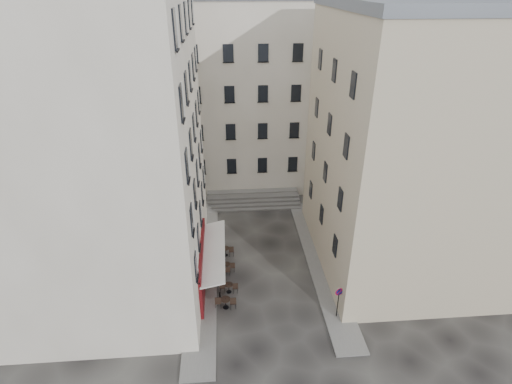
{
  "coord_description": "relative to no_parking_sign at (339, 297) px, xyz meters",
  "views": [
    {
      "loc": [
        -2.44,
        -21.59,
        19.43
      ],
      "look_at": [
        -0.41,
        4.0,
        5.84
      ],
      "focal_mm": 28.0,
      "sensor_mm": 36.0,
      "label": 1
    }
  ],
  "objects": [
    {
      "name": "sidewalk_right",
      "position": [
        0.2,
        5.87,
        -1.67
      ],
      "size": [
        2.0,
        18.0,
        0.12
      ],
      "primitive_type": "cube",
      "color": "slate",
      "rests_on": "ground"
    },
    {
      "name": "building_back",
      "position": [
        -5.3,
        21.87,
        7.58
      ],
      "size": [
        18.2,
        10.2,
        18.6
      ],
      "color": "beige",
      "rests_on": "ground"
    },
    {
      "name": "bistro_table_b",
      "position": [
        -6.94,
        2.93,
        -1.27
      ],
      "size": [
        1.28,
        0.6,
        0.9
      ],
      "color": "black",
      "rests_on": "ground"
    },
    {
      "name": "building_right",
      "position": [
        6.2,
        6.37,
        7.58
      ],
      "size": [
        12.2,
        14.2,
        18.6
      ],
      "color": "beige",
      "rests_on": "ground"
    },
    {
      "name": "bistro_table_d",
      "position": [
        -7.05,
        5.26,
        -1.29
      ],
      "size": [
        1.23,
        0.58,
        0.87
      ],
      "color": "black",
      "rests_on": "ground"
    },
    {
      "name": "bollard_mid",
      "position": [
        -7.55,
        5.37,
        -1.2
      ],
      "size": [
        0.12,
        0.12,
        0.98
      ],
      "color": "black",
      "rests_on": "ground"
    },
    {
      "name": "building_left",
      "position": [
        -14.8,
        5.87,
        8.58
      ],
      "size": [
        12.2,
        16.2,
        20.6
      ],
      "color": "beige",
      "rests_on": "ground"
    },
    {
      "name": "stone_steps",
      "position": [
        -4.3,
        15.44,
        -1.33
      ],
      "size": [
        9.0,
        3.15,
        0.8
      ],
      "color": "#5A5755",
      "rests_on": "ground"
    },
    {
      "name": "bollard_far",
      "position": [
        -7.55,
        8.87,
        -1.2
      ],
      "size": [
        0.12,
        0.12,
        0.98
      ],
      "color": "black",
      "rests_on": "ground"
    },
    {
      "name": "bistro_table_a",
      "position": [
        -7.18,
        1.43,
        -1.22
      ],
      "size": [
        1.41,
        0.66,
        0.99
      ],
      "color": "black",
      "rests_on": "ground"
    },
    {
      "name": "pedestrian",
      "position": [
        -7.5,
        4.99,
        -0.75
      ],
      "size": [
        0.85,
        0.82,
        1.96
      ],
      "primitive_type": "imported",
      "rotation": [
        0.0,
        0.0,
        3.84
      ],
      "color": "black",
      "rests_on": "ground"
    },
    {
      "name": "sidewalk_left",
      "position": [
        -8.8,
        6.87,
        -1.67
      ],
      "size": [
        2.0,
        22.0,
        0.12
      ],
      "primitive_type": "cube",
      "color": "slate",
      "rests_on": "ground"
    },
    {
      "name": "bistro_table_c",
      "position": [
        -7.41,
        4.82,
        -1.3
      ],
      "size": [
        1.2,
        0.56,
        0.84
      ],
      "color": "black",
      "rests_on": "ground"
    },
    {
      "name": "cafe_storefront",
      "position": [
        -8.62,
        3.87,
        0.15
      ],
      "size": [
        1.74,
        7.3,
        3.5
      ],
      "color": "#41090E",
      "rests_on": "ground"
    },
    {
      "name": "bistro_table_e",
      "position": [
        -7.12,
        7.21,
        -1.25
      ],
      "size": [
        1.32,
        0.62,
        0.93
      ],
      "color": "black",
      "rests_on": "ground"
    },
    {
      "name": "bollard_near",
      "position": [
        -7.55,
        1.87,
        -1.2
      ],
      "size": [
        0.12,
        0.12,
        0.98
      ],
      "color": "black",
      "rests_on": "ground"
    },
    {
      "name": "ground",
      "position": [
        -4.3,
        2.87,
        -1.73
      ],
      "size": [
        90.0,
        90.0,
        0.0
      ],
      "primitive_type": "plane",
      "color": "black",
      "rests_on": "ground"
    },
    {
      "name": "no_parking_sign",
      "position": [
        0.0,
        0.0,
        0.0
      ],
      "size": [
        0.54,
        0.18,
        2.44
      ],
      "rotation": [
        0.0,
        0.0,
        0.25
      ],
      "color": "black",
      "rests_on": "ground"
    }
  ]
}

